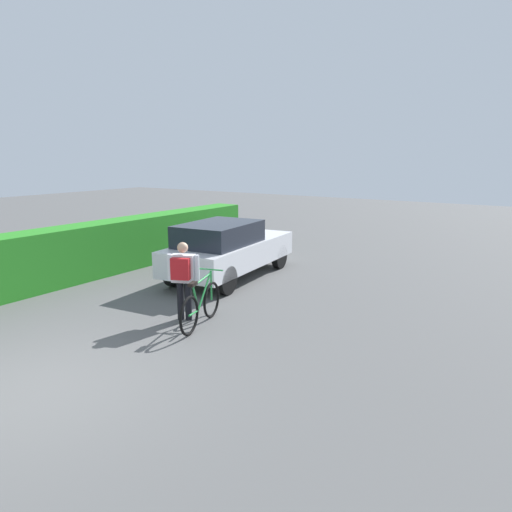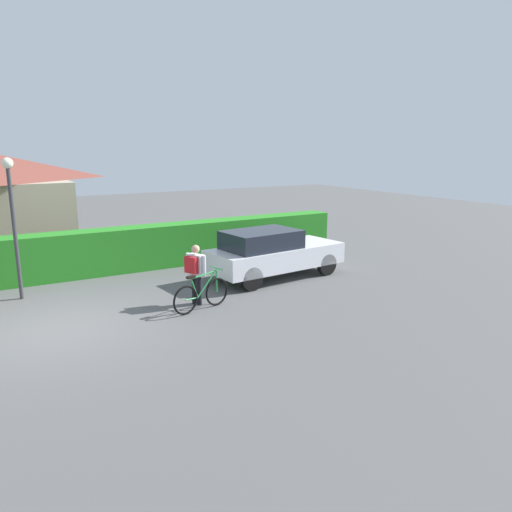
% 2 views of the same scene
% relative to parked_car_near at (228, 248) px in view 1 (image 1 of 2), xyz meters
% --- Properties ---
extents(ground_plane, '(60.00, 60.00, 0.00)m').
position_rel_parked_car_near_xyz_m(ground_plane, '(-6.35, -1.34, -0.79)').
color(ground_plane, '#515151').
extents(parked_car_near, '(4.39, 2.10, 1.51)m').
position_rel_parked_car_near_xyz_m(parked_car_near, '(0.00, 0.00, 0.00)').
color(parked_car_near, silver).
rests_on(parked_car_near, ground).
extents(bicycle, '(1.66, 0.62, 0.99)m').
position_rel_parked_car_near_xyz_m(bicycle, '(-3.10, -1.68, -0.39)').
color(bicycle, black).
rests_on(bicycle, ground).
extents(person_rider, '(0.47, 0.59, 1.54)m').
position_rel_parked_car_near_xyz_m(person_rider, '(-3.04, -1.20, 0.13)').
color(person_rider, black).
rests_on(person_rider, ground).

